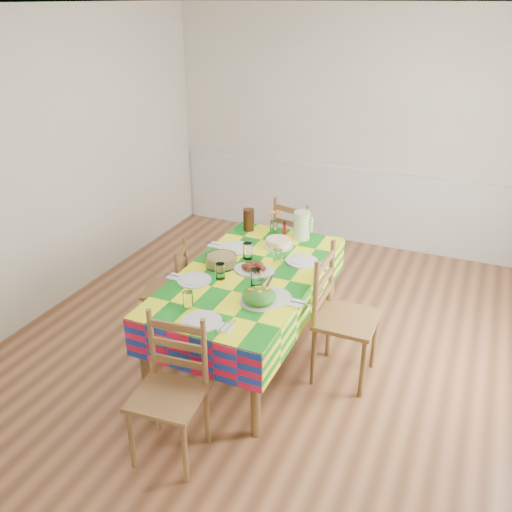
{
  "coord_description": "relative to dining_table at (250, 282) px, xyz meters",
  "views": [
    {
      "loc": [
        1.39,
        -3.63,
        2.74
      ],
      "look_at": [
        -0.16,
        -0.08,
        0.88
      ],
      "focal_mm": 38.0,
      "sensor_mm": 36.0,
      "label": 1
    }
  ],
  "objects": [
    {
      "name": "room",
      "position": [
        0.19,
        0.14,
        0.68
      ],
      "size": [
        4.58,
        5.08,
        2.78
      ],
      "color": "brown",
      "rests_on": "ground"
    },
    {
      "name": "wainscot",
      "position": [
        0.19,
        2.62,
        -0.18
      ],
      "size": [
        4.41,
        0.06,
        0.92
      ],
      "color": "silver",
      "rests_on": "room"
    },
    {
      "name": "dining_table",
      "position": [
        0.0,
        0.0,
        0.0
      ],
      "size": [
        1.04,
        1.93,
        0.75
      ],
      "color": "brown",
      "rests_on": "room"
    },
    {
      "name": "setting_near_head",
      "position": [
        -0.06,
        -0.75,
        0.11
      ],
      "size": [
        0.44,
        0.3,
        0.13
      ],
      "color": "silver",
      "rests_on": "dining_table"
    },
    {
      "name": "setting_left_near",
      "position": [
        -0.28,
        -0.26,
        0.11
      ],
      "size": [
        0.49,
        0.29,
        0.13
      ],
      "rotation": [
        0.0,
        0.0,
        1.57
      ],
      "color": "silver",
      "rests_on": "dining_table"
    },
    {
      "name": "setting_left_far",
      "position": [
        -0.24,
        0.31,
        0.11
      ],
      "size": [
        0.53,
        0.31,
        0.14
      ],
      "rotation": [
        0.0,
        0.0,
        1.57
      ],
      "color": "silver",
      "rests_on": "dining_table"
    },
    {
      "name": "setting_right_near",
      "position": [
        0.25,
        -0.26,
        0.11
      ],
      "size": [
        0.54,
        0.31,
        0.14
      ],
      "rotation": [
        0.0,
        0.0,
        -1.57
      ],
      "color": "silver",
      "rests_on": "dining_table"
    },
    {
      "name": "setting_right_far",
      "position": [
        0.26,
        0.31,
        0.11
      ],
      "size": [
        0.5,
        0.29,
        0.13
      ],
      "rotation": [
        0.0,
        0.0,
        -1.57
      ],
      "color": "silver",
      "rests_on": "dining_table"
    },
    {
      "name": "meat_platter",
      "position": [
        0.02,
        0.04,
        0.11
      ],
      "size": [
        0.34,
        0.25,
        0.07
      ],
      "color": "silver",
      "rests_on": "dining_table"
    },
    {
      "name": "salad_platter",
      "position": [
        0.25,
        -0.4,
        0.13
      ],
      "size": [
        0.28,
        0.28,
        0.12
      ],
      "color": "silver",
      "rests_on": "dining_table"
    },
    {
      "name": "pasta_bowl",
      "position": [
        -0.26,
        0.02,
        0.13
      ],
      "size": [
        0.25,
        0.25,
        0.09
      ],
      "color": "white",
      "rests_on": "dining_table"
    },
    {
      "name": "cake",
      "position": [
        0.03,
        0.56,
        0.12
      ],
      "size": [
        0.26,
        0.26,
        0.07
      ],
      "color": "silver",
      "rests_on": "dining_table"
    },
    {
      "name": "serving_utensils",
      "position": [
        0.18,
        -0.11,
        0.09
      ],
      "size": [
        0.13,
        0.3,
        0.01
      ],
      "color": "black",
      "rests_on": "dining_table"
    },
    {
      "name": "flower_vase",
      "position": [
        -0.12,
        0.81,
        0.18
      ],
      "size": [
        0.15,
        0.12,
        0.24
      ],
      "color": "white",
      "rests_on": "dining_table"
    },
    {
      "name": "hot_sauce",
      "position": [
        -0.01,
        0.8,
        0.15
      ],
      "size": [
        0.03,
        0.03,
        0.14
      ],
      "primitive_type": "cylinder",
      "color": "red",
      "rests_on": "dining_table"
    },
    {
      "name": "green_pitcher",
      "position": [
        0.15,
        0.81,
        0.21
      ],
      "size": [
        0.15,
        0.15,
        0.26
      ],
      "primitive_type": "cylinder",
      "color": "beige",
      "rests_on": "dining_table"
    },
    {
      "name": "tea_pitcher",
      "position": [
        -0.37,
        0.8,
        0.19
      ],
      "size": [
        0.1,
        0.1,
        0.21
      ],
      "primitive_type": "cylinder",
      "color": "black",
      "rests_on": "dining_table"
    },
    {
      "name": "name_card",
      "position": [
        -0.02,
        -0.94,
        0.09
      ],
      "size": [
        0.09,
        0.03,
        0.02
      ],
      "primitive_type": "cube",
      "color": "silver",
      "rests_on": "dining_table"
    },
    {
      "name": "chair_near",
      "position": [
        -0.0,
        -1.22,
        -0.19
      ],
      "size": [
        0.47,
        0.45,
        0.97
      ],
      "rotation": [
        0.0,
        0.0,
        0.1
      ],
      "color": "brown",
      "rests_on": "room"
    },
    {
      "name": "chair_far",
      "position": [
        -0.01,
        1.22,
        -0.18
      ],
      "size": [
        0.53,
        0.52,
        0.99
      ],
      "rotation": [
        0.0,
        0.0,
        2.88
      ],
      "color": "brown",
      "rests_on": "room"
    },
    {
      "name": "chair_left",
      "position": [
        -0.78,
        0.01,
        -0.25
      ],
      "size": [
        0.46,
        0.47,
        0.85
      ],
      "rotation": [
        0.0,
        0.0,
        -1.26
      ],
      "color": "brown",
      "rests_on": "room"
    },
    {
      "name": "chair_right",
      "position": [
        0.77,
        0.0,
        -0.15
      ],
      "size": [
        0.45,
        0.47,
        1.06
      ],
      "rotation": [
        0.0,
        0.0,
        1.57
      ],
      "color": "brown",
      "rests_on": "room"
    }
  ]
}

